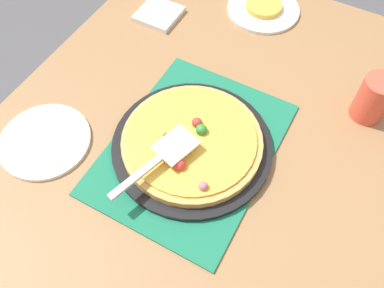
# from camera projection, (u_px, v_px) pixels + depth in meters

# --- Properties ---
(ground_plane) EXTENTS (8.00, 8.00, 0.00)m
(ground_plane) POSITION_uv_depth(u_px,v_px,m) (192.00, 250.00, 1.59)
(ground_plane) COLOR #4C4C51
(dining_table) EXTENTS (1.40, 1.00, 0.75)m
(dining_table) POSITION_uv_depth(u_px,v_px,m) (192.00, 171.00, 1.06)
(dining_table) COLOR olive
(dining_table) RESTS_ON ground_plane
(placemat) EXTENTS (0.48, 0.36, 0.01)m
(placemat) POSITION_uv_depth(u_px,v_px,m) (192.00, 148.00, 0.96)
(placemat) COLOR #196B4C
(placemat) RESTS_ON dining_table
(pizza_pan) EXTENTS (0.38, 0.38, 0.01)m
(pizza_pan) POSITION_uv_depth(u_px,v_px,m) (192.00, 146.00, 0.96)
(pizza_pan) COLOR black
(pizza_pan) RESTS_ON placemat
(pizza) EXTENTS (0.33, 0.33, 0.05)m
(pizza) POSITION_uv_depth(u_px,v_px,m) (192.00, 141.00, 0.94)
(pizza) COLOR tan
(pizza) RESTS_ON pizza_pan
(plate_near_left) EXTENTS (0.22, 0.22, 0.01)m
(plate_near_left) POSITION_uv_depth(u_px,v_px,m) (263.00, 9.00, 1.24)
(plate_near_left) COLOR white
(plate_near_left) RESTS_ON dining_table
(plate_side) EXTENTS (0.22, 0.22, 0.01)m
(plate_side) POSITION_uv_depth(u_px,v_px,m) (45.00, 141.00, 0.97)
(plate_side) COLOR white
(plate_side) RESTS_ON dining_table
(served_slice_left) EXTENTS (0.11, 0.11, 0.02)m
(served_slice_left) POSITION_uv_depth(u_px,v_px,m) (264.00, 6.00, 1.23)
(served_slice_left) COLOR gold
(served_slice_left) RESTS_ON plate_near_left
(cup_far) EXTENTS (0.08, 0.08, 0.12)m
(cup_far) POSITION_uv_depth(u_px,v_px,m) (373.00, 99.00, 0.97)
(cup_far) COLOR #E04C38
(cup_far) RESTS_ON dining_table
(pizza_server) EXTENTS (0.23, 0.11, 0.01)m
(pizza_server) POSITION_uv_depth(u_px,v_px,m) (160.00, 158.00, 0.87)
(pizza_server) COLOR silver
(pizza_server) RESTS_ON pizza
(napkin_stack) EXTENTS (0.12, 0.12, 0.02)m
(napkin_stack) POSITION_uv_depth(u_px,v_px,m) (159.00, 14.00, 1.22)
(napkin_stack) COLOR white
(napkin_stack) RESTS_ON dining_table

